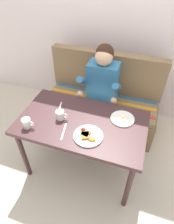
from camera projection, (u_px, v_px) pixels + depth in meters
ground_plane at (83, 165)px, 2.32m from camera, size 8.00×8.00×0.00m
back_wall at (117, 18)px, 2.35m from camera, size 4.40×0.10×2.60m
table at (82, 127)px, 1.89m from camera, size 1.20×0.70×0.73m
couch at (102, 105)px, 2.64m from camera, size 1.44×0.56×1.00m
person at (101, 87)px, 2.24m from camera, size 0.45×0.61×1.21m
plate_breakfast at (88, 136)px, 1.68m from camera, size 0.26×0.26×0.05m
plate_eggs at (122, 119)px, 1.85m from camera, size 0.22×0.22×0.04m
coffee_mug at (60, 115)px, 1.83m from camera, size 0.12×0.08×0.09m
coffee_mug_second at (27, 123)px, 1.75m from camera, size 0.12×0.08×0.09m
fork at (60, 107)px, 1.98m from camera, size 0.05×0.17×0.00m
knife at (64, 132)px, 1.73m from camera, size 0.05×0.20×0.00m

